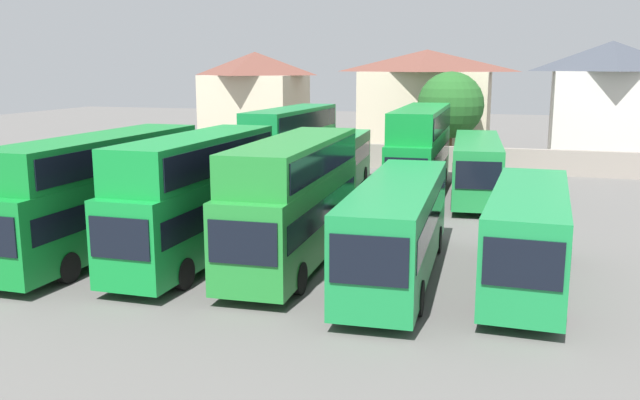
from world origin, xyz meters
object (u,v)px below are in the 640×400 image
at_px(bus_1, 100,188).
at_px(bus_9, 477,165).
at_px(bus_6, 291,144).
at_px(house_terrace_centre, 426,102).
at_px(tree_left_of_lot, 450,105).
at_px(house_terrace_right, 608,102).
at_px(bus_5, 528,232).
at_px(bus_3, 295,195).
at_px(bus_7, 337,161).
at_px(bus_4, 398,224).
at_px(house_terrace_left, 256,100).
at_px(bus_8, 420,146).
at_px(bus_2, 197,191).

relative_size(bus_1, bus_9, 1.03).
height_order(bus_6, house_terrace_centre, house_terrace_centre).
bearing_deg(tree_left_of_lot, house_terrace_right, 23.22).
height_order(bus_1, bus_5, bus_1).
height_order(bus_3, bus_7, bus_3).
relative_size(bus_3, house_terrace_right, 1.17).
distance_m(bus_6, tree_left_of_lot, 15.25).
height_order(bus_3, house_terrace_centre, house_terrace_centre).
bearing_deg(house_terrace_right, bus_4, -107.34).
height_order(house_terrace_centre, house_terrace_right, house_terrace_right).
relative_size(bus_1, house_terrace_left, 1.38).
distance_m(bus_5, bus_7, 19.00).
bearing_deg(house_terrace_right, tree_left_of_lot, -156.78).
xyz_separation_m(bus_5, bus_6, (-13.88, 15.73, 0.86)).
xyz_separation_m(bus_1, bus_4, (12.11, 0.06, -0.71)).
relative_size(house_terrace_left, tree_left_of_lot, 1.23).
xyz_separation_m(bus_8, bus_9, (3.30, -0.42, -0.92)).
bearing_deg(house_terrace_left, bus_4, -61.09).
relative_size(bus_4, house_terrace_centre, 1.10).
xyz_separation_m(house_terrace_left, house_terrace_centre, (15.24, 0.28, 0.05)).
xyz_separation_m(house_terrace_left, tree_left_of_lot, (17.87, -5.69, 0.17)).
height_order(bus_7, bus_9, bus_9).
distance_m(bus_9, house_terrace_centre, 19.49).
relative_size(house_terrace_left, house_terrace_right, 0.93).
relative_size(bus_5, bus_6, 0.92).
height_order(bus_2, bus_8, bus_8).
bearing_deg(house_terrace_left, house_terrace_right, -1.44).
bearing_deg(bus_4, bus_3, -100.91).
xyz_separation_m(bus_3, bus_4, (4.08, -0.63, -0.72)).
bearing_deg(bus_5, bus_2, -86.29).
height_order(bus_1, tree_left_of_lot, tree_left_of_lot).
xyz_separation_m(bus_6, house_terrace_centre, (5.73, 18.60, 1.69)).
distance_m(bus_1, bus_8, 19.60).
distance_m(bus_3, bus_7, 15.36).
height_order(bus_2, bus_7, bus_2).
xyz_separation_m(bus_1, tree_left_of_lot, (11.05, 28.65, 1.91)).
relative_size(bus_6, bus_8, 0.94).
xyz_separation_m(bus_8, house_terrace_right, (12.02, 17.10, 1.90)).
bearing_deg(bus_2, bus_5, 92.12).
bearing_deg(house_terrace_left, house_terrace_centre, 1.07).
xyz_separation_m(bus_7, bus_8, (4.91, 0.65, 0.96)).
distance_m(bus_1, bus_9, 21.24).
bearing_deg(bus_7, bus_8, 93.77).
bearing_deg(bus_6, bus_9, 92.47).
height_order(bus_1, bus_9, bus_1).
distance_m(house_terrace_centre, tree_left_of_lot, 6.53).
distance_m(bus_2, bus_9, 18.74).
xyz_separation_m(bus_9, tree_left_of_lot, (-2.81, 12.57, 2.65)).
xyz_separation_m(bus_3, house_terrace_left, (-14.85, 33.65, 1.74)).
bearing_deg(bus_1, bus_5, 92.04).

